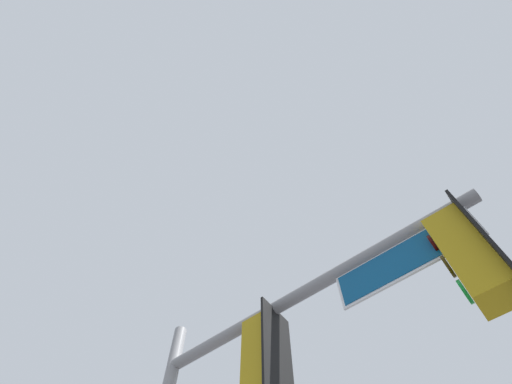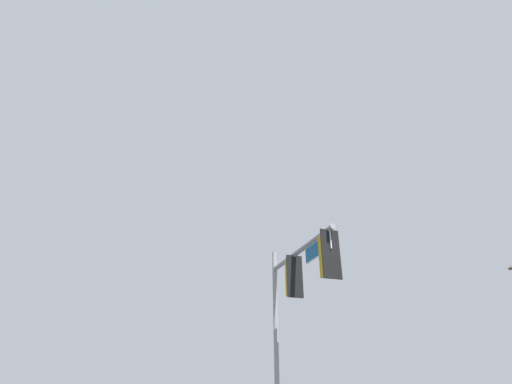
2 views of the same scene
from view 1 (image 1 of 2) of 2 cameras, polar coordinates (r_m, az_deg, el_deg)
signal_pole_near at (r=4.24m, az=5.59°, el=-24.96°), size 4.31×0.63×5.99m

